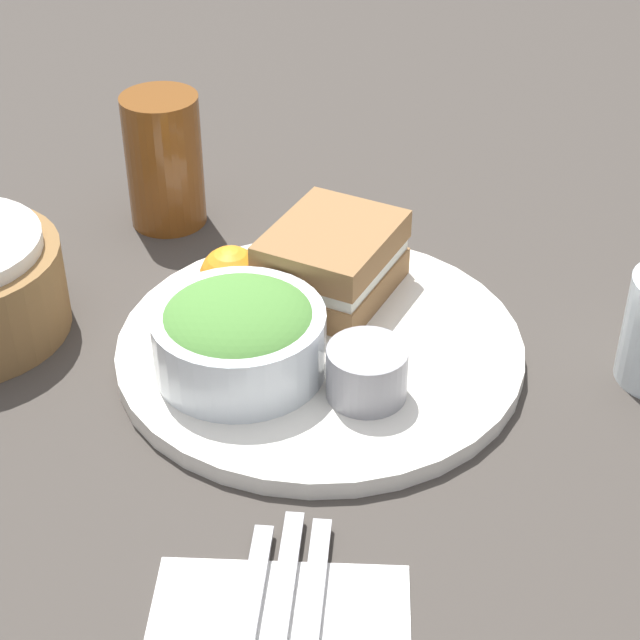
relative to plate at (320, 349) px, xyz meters
The scene contains 11 objects.
ground_plane 0.01m from the plate, ahead, with size 4.00×4.00×0.00m, color #3D3833.
plate is the anchor object (origin of this frame).
sandwich 0.08m from the plate, ahead, with size 0.14×0.13×0.06m.
salad_bowl 0.08m from the plate, 122.45° to the left, with size 0.13×0.13×0.06m.
dressing_cup 0.08m from the plate, 149.92° to the right, with size 0.06×0.06×0.04m, color #99999E.
orange_wedge 0.09m from the plate, 56.58° to the left, with size 0.05×0.05×0.05m, color orange.
drink_glass 0.26m from the plate, 36.38° to the left, with size 0.07×0.07×0.12m, color brown.
napkin 0.27m from the plate, behind, with size 0.11×0.15×0.00m, color white.
fork 0.27m from the plate, behind, with size 0.18×0.01×0.01m, color #B2B2B7.
knife 0.27m from the plate, behind, with size 0.18×0.01×0.01m, color #B2B2B7.
spoon 0.27m from the plate, behind, with size 0.16×0.01×0.01m, color #B2B2B7.
Camera 1 is at (-0.66, -0.03, 0.50)m, focal length 60.00 mm.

